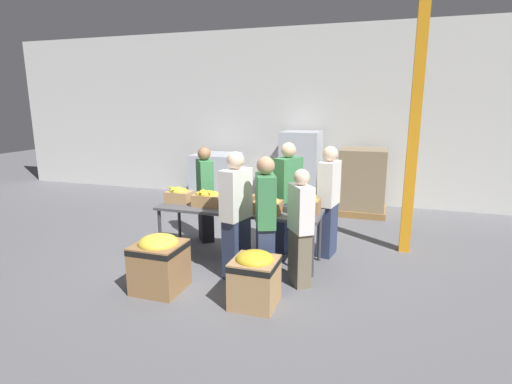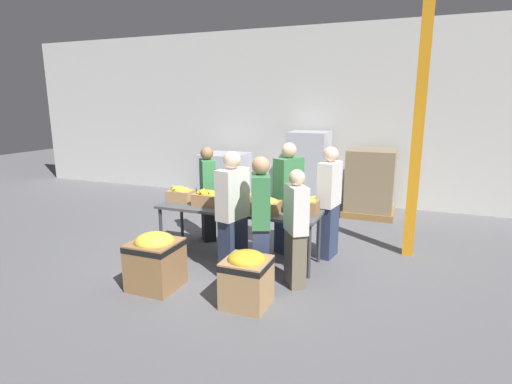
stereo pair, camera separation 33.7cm
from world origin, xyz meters
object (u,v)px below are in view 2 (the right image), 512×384
Objects in this scene: donation_bin_1 at (247,277)px; pallet_stack_1 at (225,178)px; banana_box_1 at (208,198)px; volunteer_5 at (233,216)px; pallet_stack_2 at (370,183)px; volunteer_4 at (288,199)px; volunteer_2 at (329,203)px; banana_box_2 at (239,200)px; volunteer_1 at (296,229)px; banana_box_3 at (266,205)px; sorting_table at (238,212)px; donation_bin_0 at (155,259)px; volunteer_3 at (261,223)px; banana_box_4 at (303,205)px; pallet_stack_0 at (308,170)px; volunteer_0 at (208,194)px; banana_box_0 at (181,194)px; support_pillar at (418,124)px.

donation_bin_1 is 5.07m from pallet_stack_1.
volunteer_5 is at bearing -40.03° from banana_box_1.
volunteer_4 is at bearing -110.29° from pallet_stack_2.
volunteer_5 is 4.24m from pallet_stack_1.
pallet_stack_1 is at bearing -121.43° from volunteer_2.
banana_box_2 is 1.17m from volunteer_1.
donation_bin_1 is at bearing -80.70° from banana_box_3.
volunteer_5 reaches higher than sorting_table.
volunteer_1 is at bearing -39.59° from banana_box_3.
pallet_stack_1 reaches higher than donation_bin_0.
banana_box_3 is 0.63m from volunteer_3.
pallet_stack_0 is at bearing 102.62° from banana_box_4.
volunteer_0 reaches higher than banana_box_2.
volunteer_5 is 1.13m from donation_bin_0.
banana_box_0 is 0.24× the size of volunteer_0.
volunteer_1 is (0.08, -0.65, -0.16)m from banana_box_4.
volunteer_5 is (-0.78, -0.67, -0.06)m from banana_box_4.
donation_bin_1 is at bearing -38.45° from banana_box_0.
volunteer_5 is at bearing 3.51° from volunteer_0.
banana_box_1 is at bearing 36.08° from volunteer_3.
volunteer_1 is 3.84m from pallet_stack_2.
donation_bin_0 is at bearing -115.76° from banana_box_2.
pallet_stack_2 is at bearing 63.96° from sorting_table.
volunteer_4 is 2.38× the size of donation_bin_0.
donation_bin_0 is 1.10× the size of donation_bin_1.
sorting_table is 6.27× the size of banana_box_3.
banana_box_2 is 3.67m from pallet_stack_1.
volunteer_5 is at bearing 52.43° from volunteer_3.
pallet_stack_0 reaches higher than sorting_table.
volunteer_0 is at bearing 23.09° from volunteer_1.
volunteer_5 is at bearing 41.84° from donation_bin_0.
banana_box_3 is 1.49m from volunteer_0.
volunteer_5 is 0.98m from donation_bin_1.
sorting_table is at bearing 117.65° from donation_bin_1.
pallet_stack_2 is at bearing -42.72° from volunteer_1.
banana_box_3 is 0.10× the size of support_pillar.
banana_box_1 is at bearing 35.83° from volunteer_1.
pallet_stack_2 reaches higher than banana_box_2.
banana_box_3 is 0.76m from volunteer_1.
volunteer_3 is at bearing -49.04° from banana_box_2.
pallet_stack_1 is (-2.22, 3.28, -0.34)m from banana_box_3.
pallet_stack_2 is (1.11, 3.33, -0.22)m from banana_box_3.
pallet_stack_2 is (1.56, 3.25, -0.24)m from banana_box_2.
volunteer_3 reaches higher than donation_bin_0.
volunteer_5 is at bearing 56.70° from volunteer_1.
sorting_table is at bearing -61.31° from pallet_stack_1.
support_pillar is (3.22, 0.51, 1.21)m from volunteer_0.
support_pillar is at bearing 54.29° from donation_bin_1.
pallet_stack_2 is (0.35, 2.66, -0.16)m from volunteer_2.
banana_box_4 is 0.59× the size of donation_bin_0.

